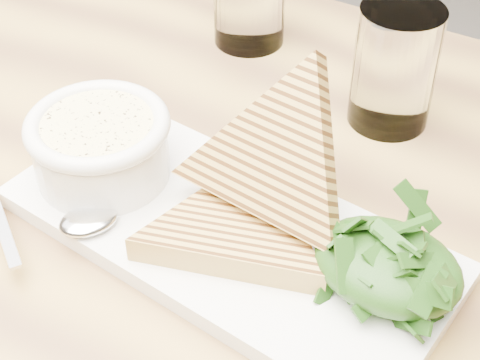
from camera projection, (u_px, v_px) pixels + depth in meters
The scene contains 12 objects.
table_top at pixel (82, 201), 0.66m from camera, with size 1.27×0.85×0.04m, color #AB843F.
table_leg_bl at pixel (11, 120), 1.38m from camera, with size 0.06×0.06×0.72m, color #AB843F.
platter at pixel (227, 233), 0.59m from camera, with size 0.36×0.16×0.02m, color white.
soup_bowl at pixel (102, 153), 0.62m from camera, with size 0.11×0.11×0.04m, color white.
soup at pixel (97, 127), 0.60m from camera, with size 0.10×0.10×0.01m, color #FBEA9C.
bowl_rim at pixel (97, 125), 0.60m from camera, with size 0.12×0.12×0.01m, color white.
sandwich_flat at pixel (238, 227), 0.57m from camera, with size 0.17×0.17×0.02m, color #BA9246, non-canonical shape.
sandwich_lean at pixel (275, 160), 0.56m from camera, with size 0.17×0.17×0.10m, color #BA9246, non-canonical shape.
salad_base at pixel (388, 266), 0.52m from camera, with size 0.11×0.09×0.04m, color black.
arugula_pile at pixel (389, 260), 0.52m from camera, with size 0.11×0.10×0.05m, color #2C6218, non-canonical shape.
spoon_bowl at pixel (88, 220), 0.58m from camera, with size 0.04×0.05×0.01m, color silver.
glass_far at pixel (395, 67), 0.68m from camera, with size 0.08×0.08×0.12m, color white.
Camera 1 is at (0.38, -0.23, 1.19)m, focal length 55.00 mm.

